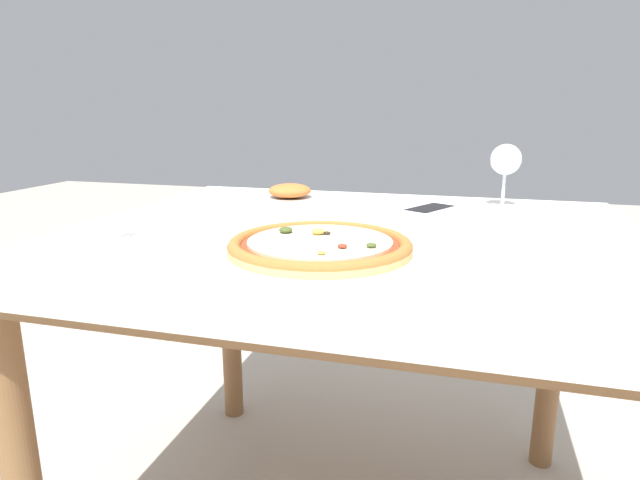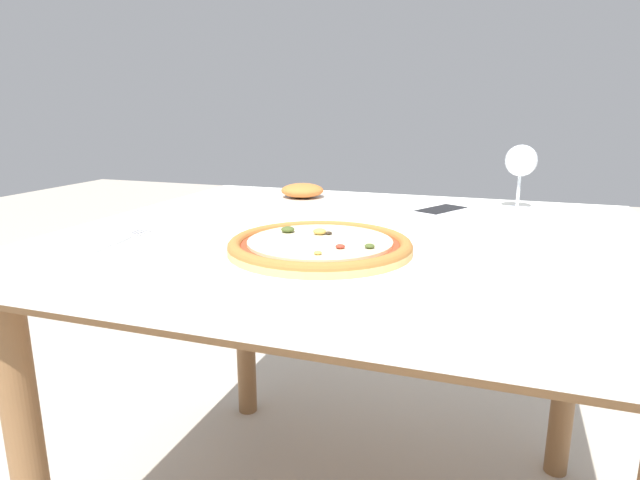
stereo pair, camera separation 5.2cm
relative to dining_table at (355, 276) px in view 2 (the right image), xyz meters
name	(u,v)px [view 2 (the right image)]	position (x,y,z in m)	size (l,w,h in m)	color
dining_table	(355,276)	(0.00, 0.00, 0.00)	(1.15, 1.04, 0.73)	brown
pizza_plate	(320,248)	(-0.01, -0.19, 0.11)	(0.35, 0.35, 0.04)	white
fork	(123,240)	(-0.40, -0.20, 0.09)	(0.04, 0.17, 0.00)	silver
wine_glass_far_left	(521,163)	(0.31, 0.38, 0.20)	(0.08, 0.08, 0.16)	silver
cell_phone	(441,211)	(0.14, 0.27, 0.09)	(0.13, 0.16, 0.01)	white
side_plate	(302,194)	(-0.24, 0.32, 0.11)	(0.20, 0.20, 0.05)	white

